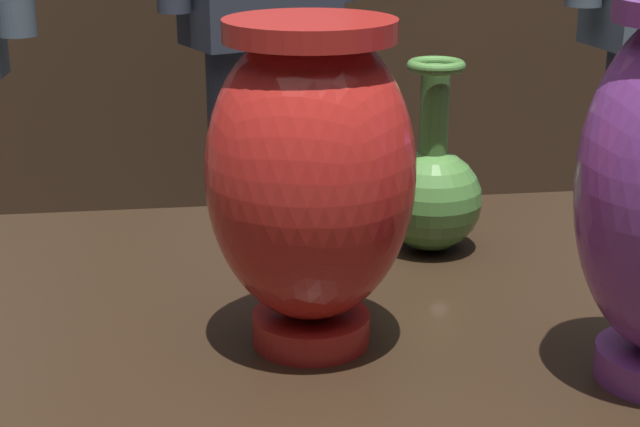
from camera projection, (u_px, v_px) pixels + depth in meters
back_display_shelf at (226, 107)px, 2.95m from camera, size 2.60×0.40×0.99m
vase_centerpiece at (310, 174)px, 0.72m from camera, size 0.16×0.16×0.25m
vase_tall_behind at (431, 191)px, 0.93m from camera, size 0.10×0.10×0.18m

